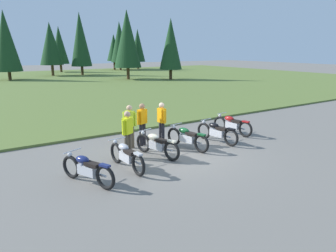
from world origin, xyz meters
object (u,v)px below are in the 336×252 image
motorcycle_red (232,124)px  rider_checking_bike (128,132)px  motorcycle_british_green (187,137)px  motorcycle_navy (87,169)px  rider_with_back_turned (162,121)px  motorcycle_cream (157,144)px  motorcycle_silver (126,156)px  motorcycle_black (217,132)px  rider_in_hivis_vest (142,122)px  rider_near_row_end (130,124)px

motorcycle_red → rider_checking_bike: bearing=-176.0°
motorcycle_british_green → rider_checking_bike: size_ratio=1.25×
motorcycle_navy → rider_with_back_turned: 4.43m
motorcycle_navy → motorcycle_cream: same height
motorcycle_silver → rider_checking_bike: rider_checking_bike is taller
motorcycle_silver → motorcycle_black: bearing=8.6°
motorcycle_british_green → rider_checking_bike: rider_checking_bike is taller
motorcycle_british_green → rider_in_hivis_vest: 1.85m
rider_near_row_end → motorcycle_silver: bearing=-119.8°
motorcycle_silver → motorcycle_british_green: bearing=12.8°
motorcycle_silver → rider_checking_bike: bearing=60.7°
motorcycle_british_green → motorcycle_black: 1.51m
motorcycle_cream → motorcycle_black: 2.94m
motorcycle_black → rider_checking_bike: (-3.87, 0.24, 0.51)m
motorcycle_black → rider_with_back_turned: bearing=151.1°
motorcycle_navy → motorcycle_silver: (1.43, 0.42, 0.00)m
motorcycle_navy → rider_in_hivis_vest: 3.93m
motorcycle_navy → motorcycle_red: bearing=13.1°
motorcycle_red → rider_in_hivis_vest: 4.25m
motorcycle_black → rider_with_back_turned: rider_with_back_turned is taller
motorcycle_cream → motorcycle_red: same height
motorcycle_red → motorcycle_black: bearing=-157.0°
motorcycle_cream → rider_near_row_end: size_ratio=1.23×
motorcycle_cream → rider_with_back_turned: bearing=51.3°
rider_checking_bike → rider_in_hivis_vest: bearing=42.7°
motorcycle_navy → rider_near_row_end: size_ratio=1.19×
motorcycle_british_green → motorcycle_red: size_ratio=1.00×
motorcycle_navy → motorcycle_silver: same height
motorcycle_black → rider_checking_bike: 3.91m
motorcycle_cream → motorcycle_red: size_ratio=0.98×
motorcycle_silver → motorcycle_cream: 1.53m
motorcycle_silver → motorcycle_red: (5.82, 1.27, 0.00)m
rider_checking_bike → motorcycle_cream: bearing=-21.9°
rider_near_row_end → rider_in_hivis_vest: (0.57, 0.05, 0.00)m
motorcycle_black → rider_in_hivis_vest: (-2.71, 1.31, 0.51)m
rider_near_row_end → motorcycle_cream: bearing=-76.2°
motorcycle_navy → motorcycle_black: same height
motorcycle_navy → rider_near_row_end: bearing=42.7°
rider_near_row_end → rider_with_back_turned: same height
motorcycle_black → rider_with_back_turned: (-1.96, 1.08, 0.51)m
rider_checking_bike → motorcycle_red: bearing=4.0°
motorcycle_silver → motorcycle_british_green: 2.94m
motorcycle_red → motorcycle_british_green: bearing=-168.1°
motorcycle_navy → motorcycle_silver: size_ratio=0.94×
rider_checking_bike → rider_near_row_end: size_ratio=1.00×
motorcycle_navy → rider_in_hivis_vest: rider_in_hivis_vest is taller
motorcycle_british_green → motorcycle_silver: bearing=-167.2°
motorcycle_red → rider_near_row_end: rider_near_row_end is taller
rider_checking_bike → rider_near_row_end: same height
motorcycle_navy → motorcycle_cream: size_ratio=0.96×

